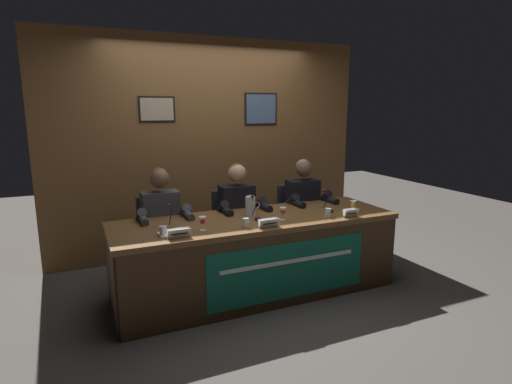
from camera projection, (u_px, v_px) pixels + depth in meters
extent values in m
plane|color=#4C4742|center=(256.00, 291.00, 4.12)|extent=(12.00, 12.00, 0.00)
cube|color=brown|center=(211.00, 148.00, 5.08)|extent=(3.92, 0.12, 2.60)
cube|color=black|center=(157.00, 109.00, 4.67)|extent=(0.41, 0.02, 0.29)
cube|color=tan|center=(157.00, 109.00, 4.66)|extent=(0.37, 0.01, 0.25)
cube|color=black|center=(261.00, 109.00, 5.18)|extent=(0.44, 0.02, 0.40)
cube|color=slate|center=(261.00, 109.00, 5.17)|extent=(0.40, 0.01, 0.36)
cube|color=brown|center=(256.00, 220.00, 3.97)|extent=(2.72, 0.87, 0.05)
cube|color=#402A16|center=(275.00, 272.00, 3.67)|extent=(2.66, 0.04, 0.70)
cube|color=#402A16|center=(115.00, 279.00, 3.52)|extent=(0.08, 0.79, 0.70)
cube|color=#402A16|center=(364.00, 240.00, 4.57)|extent=(0.08, 0.79, 0.70)
cube|color=#14664C|center=(290.00, 271.00, 3.71)|extent=(1.55, 0.01, 0.52)
cube|color=white|center=(290.00, 262.00, 3.68)|extent=(1.32, 0.00, 0.04)
cylinder|color=black|center=(164.00, 283.00, 4.27)|extent=(0.44, 0.44, 0.02)
cylinder|color=black|center=(163.00, 264.00, 4.23)|extent=(0.05, 0.05, 0.39)
cube|color=#232328|center=(162.00, 244.00, 4.19)|extent=(0.44, 0.44, 0.03)
cube|color=#232328|center=(157.00, 217.00, 4.32)|extent=(0.40, 0.05, 0.44)
cylinder|color=black|center=(159.00, 278.00, 3.88)|extent=(0.10, 0.10, 0.45)
cylinder|color=black|center=(181.00, 274.00, 3.96)|extent=(0.10, 0.10, 0.45)
cylinder|color=black|center=(155.00, 245.00, 3.95)|extent=(0.13, 0.34, 0.13)
cylinder|color=black|center=(176.00, 242.00, 4.03)|extent=(0.13, 0.34, 0.13)
cube|color=#38383D|center=(161.00, 215.00, 4.10)|extent=(0.36, 0.20, 0.48)
sphere|color=brown|center=(159.00, 178.00, 4.01)|extent=(0.19, 0.19, 0.19)
sphere|color=#593819|center=(159.00, 177.00, 4.02)|extent=(0.17, 0.17, 0.17)
cylinder|color=#38383D|center=(141.00, 218.00, 3.92)|extent=(0.09, 0.30, 0.25)
cylinder|color=#38383D|center=(184.00, 213.00, 4.09)|extent=(0.09, 0.30, 0.25)
cylinder|color=#38383D|center=(143.00, 220.00, 3.77)|extent=(0.07, 0.24, 0.07)
cylinder|color=#38383D|center=(188.00, 215.00, 3.94)|extent=(0.07, 0.24, 0.07)
cube|color=white|center=(179.00, 234.00, 3.32)|extent=(0.19, 0.03, 0.08)
cube|color=white|center=(178.00, 233.00, 3.36)|extent=(0.19, 0.03, 0.08)
cube|color=black|center=(180.00, 234.00, 3.32)|extent=(0.13, 0.01, 0.01)
cylinder|color=white|center=(203.00, 230.00, 3.55)|extent=(0.06, 0.06, 0.00)
cylinder|color=white|center=(203.00, 227.00, 3.54)|extent=(0.01, 0.01, 0.05)
cone|color=white|center=(203.00, 220.00, 3.53)|extent=(0.06, 0.06, 0.06)
cylinder|color=#B21E2D|center=(203.00, 221.00, 3.53)|extent=(0.04, 0.04, 0.04)
cylinder|color=silver|center=(163.00, 231.00, 3.38)|extent=(0.06, 0.06, 0.08)
cylinder|color=silver|center=(163.00, 233.00, 3.39)|extent=(0.05, 0.05, 0.05)
cylinder|color=black|center=(173.00, 230.00, 3.54)|extent=(0.06, 0.06, 0.02)
cylinder|color=black|center=(171.00, 217.00, 3.57)|extent=(0.01, 0.13, 0.18)
sphere|color=#2D2D2D|center=(169.00, 205.00, 3.61)|extent=(0.03, 0.03, 0.03)
cylinder|color=black|center=(236.00, 270.00, 4.59)|extent=(0.44, 0.44, 0.02)
cylinder|color=black|center=(236.00, 253.00, 4.55)|extent=(0.05, 0.05, 0.39)
cube|color=#232328|center=(236.00, 234.00, 4.51)|extent=(0.44, 0.44, 0.03)
cube|color=#232328|center=(229.00, 209.00, 4.64)|extent=(0.40, 0.05, 0.44)
cylinder|color=black|center=(240.00, 265.00, 4.20)|extent=(0.10, 0.10, 0.45)
cylinder|color=black|center=(258.00, 262.00, 4.28)|extent=(0.10, 0.10, 0.45)
cylinder|color=black|center=(234.00, 235.00, 4.28)|extent=(0.13, 0.34, 0.13)
cylinder|color=black|center=(252.00, 232.00, 4.36)|extent=(0.13, 0.34, 0.13)
cube|color=black|center=(237.00, 207.00, 4.42)|extent=(0.36, 0.20, 0.48)
sphere|color=tan|center=(237.00, 173.00, 4.33)|extent=(0.19, 0.19, 0.19)
sphere|color=#593819|center=(237.00, 171.00, 4.34)|extent=(0.17, 0.17, 0.17)
cylinder|color=black|center=(221.00, 210.00, 4.24)|extent=(0.09, 0.30, 0.25)
cylinder|color=black|center=(259.00, 206.00, 4.41)|extent=(0.09, 0.30, 0.25)
cylinder|color=black|center=(227.00, 211.00, 4.09)|extent=(0.07, 0.24, 0.07)
cylinder|color=black|center=(265.00, 207.00, 4.26)|extent=(0.07, 0.24, 0.07)
cube|color=white|center=(270.00, 223.00, 3.62)|extent=(0.19, 0.03, 0.08)
cube|color=white|center=(268.00, 223.00, 3.65)|extent=(0.19, 0.03, 0.08)
cube|color=black|center=(270.00, 224.00, 3.61)|extent=(0.13, 0.01, 0.01)
cylinder|color=white|center=(283.00, 220.00, 3.87)|extent=(0.06, 0.06, 0.00)
cylinder|color=white|center=(283.00, 217.00, 3.87)|extent=(0.01, 0.01, 0.05)
cone|color=white|center=(283.00, 211.00, 3.85)|extent=(0.06, 0.06, 0.06)
cylinder|color=#B21E2D|center=(283.00, 211.00, 3.86)|extent=(0.04, 0.04, 0.04)
cylinder|color=silver|center=(246.00, 223.00, 3.63)|extent=(0.06, 0.06, 0.08)
cylinder|color=silver|center=(246.00, 225.00, 3.64)|extent=(0.05, 0.05, 0.05)
cylinder|color=black|center=(258.00, 219.00, 3.87)|extent=(0.06, 0.06, 0.02)
cylinder|color=black|center=(255.00, 207.00, 3.91)|extent=(0.01, 0.13, 0.18)
sphere|color=#2D2D2D|center=(253.00, 197.00, 3.95)|extent=(0.03, 0.03, 0.03)
cylinder|color=black|center=(300.00, 260.00, 4.91)|extent=(0.44, 0.44, 0.02)
cylinder|color=black|center=(300.00, 243.00, 4.87)|extent=(0.05, 0.05, 0.39)
cube|color=#232328|center=(300.00, 226.00, 4.83)|extent=(0.44, 0.44, 0.03)
cube|color=#232328|center=(293.00, 202.00, 4.96)|extent=(0.40, 0.05, 0.44)
cylinder|color=black|center=(308.00, 253.00, 4.52)|extent=(0.10, 0.10, 0.45)
cylinder|color=black|center=(324.00, 251.00, 4.60)|extent=(0.10, 0.10, 0.45)
cylinder|color=black|center=(302.00, 226.00, 4.60)|extent=(0.13, 0.34, 0.13)
cylinder|color=black|center=(317.00, 224.00, 4.68)|extent=(0.13, 0.34, 0.13)
cube|color=black|center=(302.00, 201.00, 4.74)|extent=(0.36, 0.20, 0.48)
sphere|color=brown|center=(304.00, 168.00, 4.65)|extent=(0.19, 0.19, 0.19)
sphere|color=gray|center=(303.00, 167.00, 4.66)|extent=(0.17, 0.17, 0.17)
cylinder|color=black|center=(290.00, 202.00, 4.56)|extent=(0.09, 0.30, 0.25)
cylinder|color=black|center=(323.00, 199.00, 4.73)|extent=(0.09, 0.30, 0.25)
cylinder|color=black|center=(298.00, 203.00, 4.42)|extent=(0.07, 0.24, 0.07)
cylinder|color=black|center=(331.00, 200.00, 4.58)|extent=(0.07, 0.24, 0.07)
cube|color=white|center=(352.00, 213.00, 3.97)|extent=(0.15, 0.03, 0.08)
cube|color=white|center=(350.00, 212.00, 4.00)|extent=(0.15, 0.03, 0.08)
cube|color=black|center=(352.00, 213.00, 3.97)|extent=(0.11, 0.01, 0.01)
cylinder|color=white|center=(353.00, 212.00, 4.15)|extent=(0.06, 0.06, 0.00)
cylinder|color=white|center=(353.00, 210.00, 4.14)|extent=(0.01, 0.01, 0.05)
cone|color=white|center=(353.00, 204.00, 4.13)|extent=(0.06, 0.06, 0.06)
cylinder|color=orange|center=(353.00, 204.00, 4.13)|extent=(0.04, 0.04, 0.04)
cylinder|color=silver|center=(328.00, 213.00, 3.98)|extent=(0.06, 0.06, 0.08)
cylinder|color=silver|center=(328.00, 214.00, 3.99)|extent=(0.05, 0.05, 0.05)
cylinder|color=black|center=(330.00, 211.00, 4.16)|extent=(0.06, 0.06, 0.02)
cylinder|color=black|center=(327.00, 200.00, 4.20)|extent=(0.01, 0.13, 0.18)
sphere|color=#2D2D2D|center=(324.00, 190.00, 4.24)|extent=(0.03, 0.03, 0.03)
cylinder|color=silver|center=(250.00, 207.00, 4.02)|extent=(0.10, 0.10, 0.18)
cylinder|color=silver|center=(250.00, 197.00, 4.00)|extent=(0.09, 0.09, 0.01)
sphere|color=silver|center=(250.00, 196.00, 3.99)|extent=(0.02, 0.02, 0.02)
torus|color=silver|center=(257.00, 205.00, 4.04)|extent=(0.07, 0.01, 0.07)
cube|color=white|center=(172.00, 234.00, 3.44)|extent=(0.21, 0.15, 0.01)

